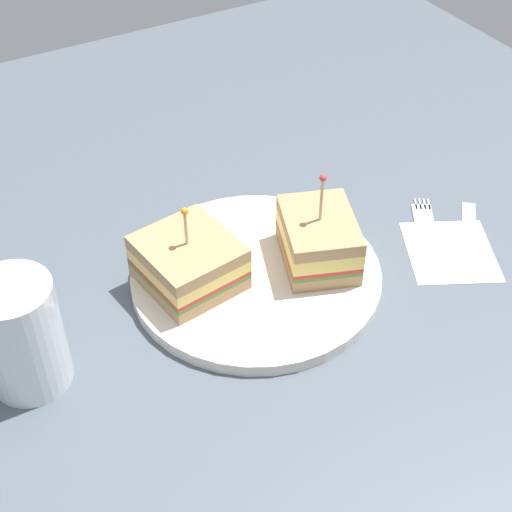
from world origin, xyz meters
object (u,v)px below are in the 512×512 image
object	(u,v)px
fork	(427,225)
drink_glass	(23,340)
plate	(256,276)
sandwich_half_front	(319,239)
sandwich_half_back	(189,262)
knife	(469,232)
napkin	(450,251)

from	to	relation	value
fork	drink_glass	bearing A→B (deg)	179.13
plate	drink_glass	bearing A→B (deg)	-177.34
plate	sandwich_half_front	bearing A→B (deg)	-13.94
sandwich_half_back	knife	size ratio (longest dim) A/B	1.03
napkin	knife	xyz separation A→B (cm)	(3.82, 1.37, 0.10)
plate	sandwich_half_back	size ratio (longest dim) A/B	2.48
knife	sandwich_half_front	bearing A→B (deg)	169.01
sandwich_half_front	knife	bearing A→B (deg)	-10.99
plate	knife	distance (cm)	24.55
plate	napkin	world-z (taller)	plate
sandwich_half_front	napkin	xyz separation A→B (cm)	(13.87, -4.80, -3.92)
sandwich_half_front	drink_glass	xyz separation A→B (cm)	(-29.98, 0.48, 0.97)
sandwich_half_back	drink_glass	world-z (taller)	drink_glass
sandwich_half_back	knife	distance (cm)	31.49
sandwich_half_front	sandwich_half_back	xyz separation A→B (cm)	(-12.80, 3.56, -0.19)
plate	sandwich_half_back	bearing A→B (deg)	162.88
plate	knife	world-z (taller)	plate
sandwich_half_back	drink_glass	size ratio (longest dim) A/B	0.93
sandwich_half_front	drink_glass	size ratio (longest dim) A/B	1.01
plate	sandwich_half_back	distance (cm)	7.45
sandwich_half_front	fork	bearing A→B (deg)	-0.79
drink_glass	sandwich_half_back	bearing A→B (deg)	10.18
fork	knife	bearing A→B (deg)	-44.55
sandwich_half_front	fork	size ratio (longest dim) A/B	0.96
drink_glass	napkin	world-z (taller)	drink_glass
fork	napkin	bearing A→B (deg)	-96.56
plate	sandwich_half_back	xyz separation A→B (cm)	(-6.45, 1.99, 3.13)
sandwich_half_back	fork	bearing A→B (deg)	-7.87
sandwich_half_front	napkin	bearing A→B (deg)	-19.09
plate	sandwich_half_back	world-z (taller)	sandwich_half_back
sandwich_half_back	napkin	size ratio (longest dim) A/B	1.02
napkin	sandwich_half_back	bearing A→B (deg)	162.59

